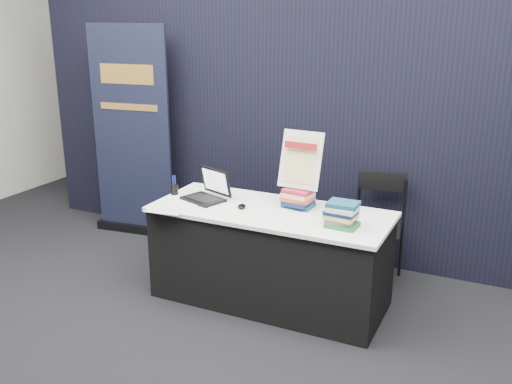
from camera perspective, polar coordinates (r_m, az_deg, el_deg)
The scene contains 15 objects.
floor at distance 4.14m, azimuth -1.85°, elevation -13.92°, with size 8.00×8.00×0.00m, color black.
wall_back at distance 7.33m, azimuth 12.95°, elevation 13.82°, with size 8.00×0.02×3.50m, color #AEACA4.
drape_partition at distance 5.10m, azimuth 6.35°, elevation 6.52°, with size 6.00×0.08×2.40m, color black.
display_table at distance 4.41m, azimuth 1.41°, elevation -6.38°, with size 1.80×0.75×0.75m.
laptop at distance 4.51m, azimuth -5.04°, elevation -0.02°, with size 0.37×0.35×0.24m.
mouse at distance 4.30m, azimuth -1.44°, elevation -1.45°, with size 0.06×0.10×0.03m, color black.
brochure_left at distance 4.33m, azimuth -8.94°, elevation -1.73°, with size 0.28×0.20×0.00m, color silver.
brochure_mid at distance 4.50m, azimuth -6.97°, elevation -0.87°, with size 0.31×0.22×0.00m, color silver.
brochure_right at distance 4.33m, azimuth -2.93°, elevation -1.50°, with size 0.26×0.18×0.00m, color silver.
pen_cup at distance 4.67m, azimuth -8.17°, elevation 0.23°, with size 0.06×0.06×0.08m, color black.
book_stack_tall at distance 4.32m, azimuth 4.26°, elevation -0.60°, with size 0.24×0.19×0.15m.
book_stack_short at distance 3.95m, azimuth 8.54°, elevation -2.26°, with size 0.22×0.17×0.18m.
info_sign at distance 4.27m, azimuth 4.49°, elevation 3.16°, with size 0.33×0.17×0.44m.
pullup_banner at distance 5.77m, azimuth -12.28°, elevation 4.64°, with size 0.88×0.20×2.07m.
stacking_chair at distance 4.81m, azimuth 11.88°, elevation -3.09°, with size 0.47×0.48×0.90m.
Camera 1 is at (1.64, -3.14, 2.15)m, focal length 40.00 mm.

